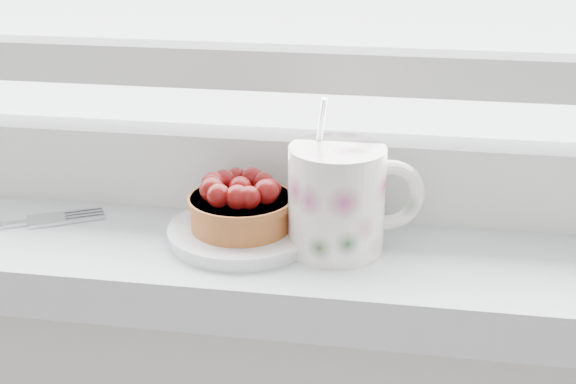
# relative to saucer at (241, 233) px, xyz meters

# --- Properties ---
(saucer) EXTENTS (0.12, 0.12, 0.01)m
(saucer) POSITION_rel_saucer_xyz_m (0.00, 0.00, 0.00)
(saucer) COLOR white
(saucer) RESTS_ON windowsill
(raspberry_tart) EXTENTS (0.09, 0.09, 0.05)m
(raspberry_tart) POSITION_rel_saucer_xyz_m (-0.00, -0.00, 0.03)
(raspberry_tart) COLOR brown
(raspberry_tart) RESTS_ON saucer
(floral_mug) EXTENTS (0.12, 0.10, 0.13)m
(floral_mug) POSITION_rel_saucer_xyz_m (0.08, -0.00, 0.04)
(floral_mug) COLOR white
(floral_mug) RESTS_ON windowsill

